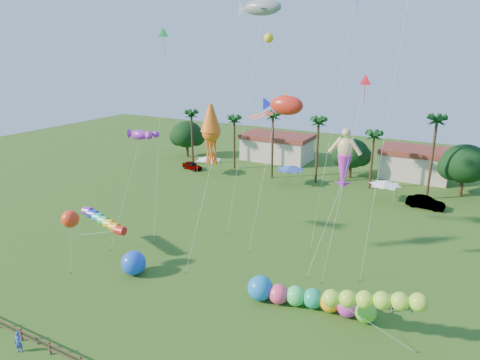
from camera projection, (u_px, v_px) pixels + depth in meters
The scene contains 21 objects.
ground at pixel (175, 332), 31.43m from camera, with size 160.00×160.00×0.00m, color #285116.
tree_line at pixel (367, 155), 65.42m from camera, with size 69.46×8.91×11.00m.
buildings_row at pixel (335, 156), 74.18m from camera, with size 35.00×7.00×4.00m.
tent_row at pixel (289, 168), 63.83m from camera, with size 31.00×4.00×0.60m.
car_a at pixel (192, 166), 73.21m from camera, with size 1.58×3.94×1.34m, color #4C4C54.
car_b at pixel (425, 202), 55.51m from camera, with size 1.63×4.68×1.54m, color #4C4C54.
spectator_a at pixel (19, 342), 29.14m from camera, with size 0.58×0.38×1.59m, color #344FB7.
spectator_b at pixel (391, 303), 33.59m from camera, with size 0.81×0.63×1.66m, color gray.
caterpillar_inflatable at pixel (305, 298), 34.15m from camera, with size 10.37×3.17×2.11m.
blue_ball at pixel (134, 263), 39.16m from camera, with size 2.26×2.26×2.26m, color blue.
rainbow_tube at pixel (108, 227), 42.42m from camera, with size 9.92×2.48×3.40m.
green_worm at pixel (331, 298), 30.63m from camera, with size 9.46×3.07×3.60m.
orange_ball_kite at pixel (70, 219), 38.38m from camera, with size 2.02×2.02×6.08m.
merman_kite at pixel (344, 162), 38.28m from camera, with size 2.95×4.92×12.80m.
fish_kite at pixel (287, 105), 42.58m from camera, with size 5.25×5.77×15.60m.
shark_kite at pixel (263, 7), 46.54m from camera, with size 6.29×9.18×25.26m.
squid_kite at pixel (211, 133), 38.44m from camera, with size 2.02×4.56×15.36m.
lobster_kite at pixel (140, 135), 43.62m from camera, with size 3.83×5.59×12.20m.
delta_kite_red at pixel (364, 86), 35.30m from camera, with size 2.11×4.01×17.92m.
delta_kite_yellow at pixel (408, 2), 33.29m from camera, with size 1.59×3.54×24.70m.
delta_kite_green at pixel (163, 38), 41.89m from camera, with size 1.15×3.51×21.93m.
Camera 1 is at (16.99, -21.15, 20.01)m, focal length 32.00 mm.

